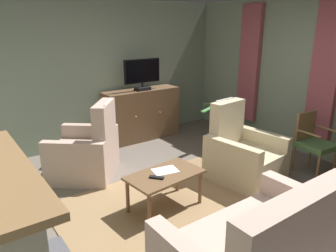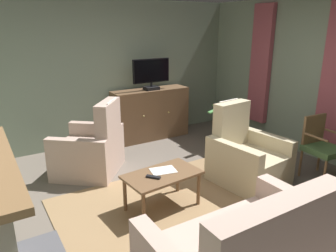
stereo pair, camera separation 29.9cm
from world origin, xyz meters
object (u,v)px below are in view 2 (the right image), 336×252
television (151,73)px  armchair_beside_cabinet (91,150)px  coffee_table (162,178)px  potted_plant_small_fern_corner (229,135)px  tv_remote (153,177)px  tv_cabinet (151,115)px  folded_newspaper (163,170)px  side_chair_far_end (321,145)px  armchair_by_fireplace (246,159)px

television → armchair_beside_cabinet: 1.96m
coffee_table → potted_plant_small_fern_corner: size_ratio=0.90×
tv_remote → armchair_beside_cabinet: size_ratio=0.14×
tv_cabinet → folded_newspaper: (-1.06, -2.27, 0.00)m
coffee_table → armchair_beside_cabinet: bearing=105.3°
television → potted_plant_small_fern_corner: bearing=-48.9°
tv_remote → side_chair_far_end: side_chair_far_end is taller
folded_newspaper → armchair_beside_cabinet: size_ratio=0.24×
television → side_chair_far_end: 3.12m
tv_cabinet → potted_plant_small_fern_corner: (0.98, -1.18, -0.24)m
potted_plant_small_fern_corner → television: bearing=131.1°
tv_remote → side_chair_far_end: 2.55m
side_chair_far_end → potted_plant_small_fern_corner: 1.66m
potted_plant_small_fern_corner → coffee_table: bearing=-151.2°
side_chair_far_end → potted_plant_small_fern_corner: size_ratio=0.87×
armchair_by_fireplace → potted_plant_small_fern_corner: bearing=58.0°
coffee_table → potted_plant_small_fern_corner: bearing=28.8°
folded_newspaper → armchair_beside_cabinet: bearing=119.5°
armchair_by_fireplace → armchair_beside_cabinet: size_ratio=0.89×
coffee_table → armchair_by_fireplace: (1.37, -0.00, -0.06)m
coffee_table → television: bearing=64.0°
coffee_table → folded_newspaper: bearing=50.7°
folded_newspaper → potted_plant_small_fern_corner: 2.33m
coffee_table → potted_plant_small_fern_corner: potted_plant_small_fern_corner is taller
television → armchair_by_fireplace: size_ratio=0.66×
side_chair_far_end → potted_plant_small_fern_corner: (-0.27, 1.62, -0.27)m
coffee_table → armchair_beside_cabinet: (-0.39, 1.43, -0.05)m
television → side_chair_far_end: size_ratio=0.81×
tv_cabinet → coffee_table: (-1.11, -2.33, -0.06)m
folded_newspaper → armchair_by_fireplace: size_ratio=0.27×
folded_newspaper → television: bearing=76.1°
coffee_table → folded_newspaper: folded_newspaper is taller
television → coffee_table: 2.68m
coffee_table → tv_remote: bearing=-163.0°
armchair_beside_cabinet → television: bearing=29.6°
tv_cabinet → coffee_table: 2.58m
folded_newspaper → side_chair_far_end: side_chair_far_end is taller
armchair_beside_cabinet → potted_plant_small_fern_corner: (2.48, -0.27, -0.12)m
coffee_table → tv_cabinet: bearing=64.5°
coffee_table → armchair_by_fireplace: armchair_by_fireplace is taller
television → folded_newspaper: (-1.06, -2.22, -0.82)m
television → folded_newspaper: size_ratio=2.47×
tv_cabinet → side_chair_far_end: (1.26, -2.79, 0.04)m
tv_cabinet → potted_plant_small_fern_corner: tv_cabinet is taller
tv_remote → side_chair_far_end: (2.51, -0.42, 0.03)m
coffee_table → side_chair_far_end: bearing=-11.1°
armchair_beside_cabinet → potted_plant_small_fern_corner: armchair_beside_cabinet is taller
tv_remote → potted_plant_small_fern_corner: size_ratio=0.16×
armchair_beside_cabinet → potted_plant_small_fern_corner: 2.50m
side_chair_far_end → coffee_table: bearing=168.9°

